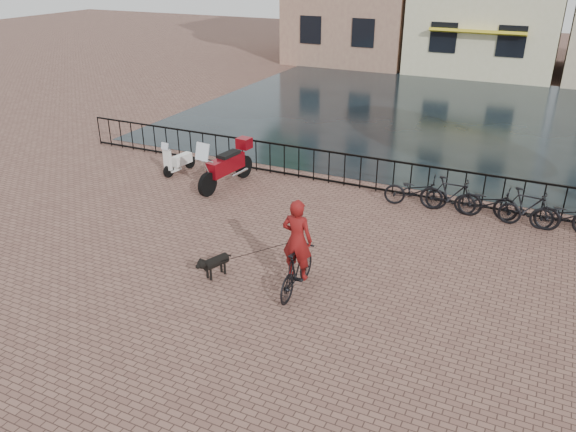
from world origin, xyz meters
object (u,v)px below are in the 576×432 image
at_px(motorcycle, 226,160).
at_px(scooter, 179,155).
at_px(cyclist, 297,252).
at_px(dog, 216,265).

xyz_separation_m(motorcycle, scooter, (-1.96, 0.36, -0.25)).
relative_size(cyclist, scooter, 1.87).
bearing_deg(cyclist, dog, 4.30).
relative_size(cyclist, dog, 2.75).
bearing_deg(dog, motorcycle, 139.60).
height_order(cyclist, motorcycle, cyclist).
bearing_deg(cyclist, scooter, -39.17).
bearing_deg(cyclist, motorcycle, -47.56).
bearing_deg(motorcycle, cyclist, -38.41).
height_order(cyclist, dog, cyclist).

